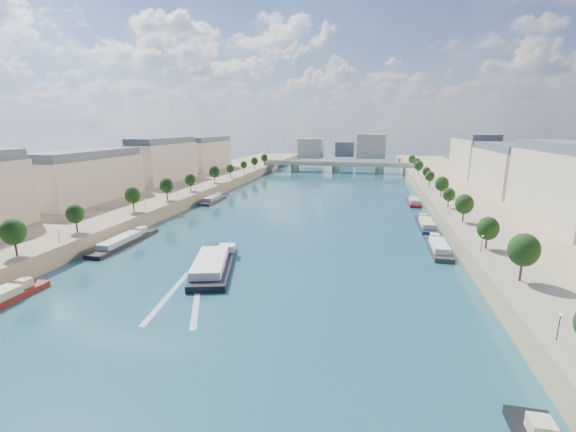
% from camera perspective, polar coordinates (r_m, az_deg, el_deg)
% --- Properties ---
extents(ground, '(700.00, 700.00, 0.00)m').
position_cam_1_polar(ground, '(156.95, 2.44, 0.46)').
color(ground, '#0D303B').
rests_on(ground, ground).
extents(quay_left, '(44.00, 520.00, 5.00)m').
position_cam_1_polar(quay_left, '(182.56, -20.44, 2.25)').
color(quay_left, '#9E8460').
rests_on(quay_left, ground).
extents(quay_right, '(44.00, 520.00, 5.00)m').
position_cam_1_polar(quay_right, '(161.15, 28.58, 0.08)').
color(quay_right, '#9E8460').
rests_on(quay_right, ground).
extents(pave_left, '(14.00, 520.00, 0.10)m').
position_cam_1_polar(pave_left, '(174.56, -16.34, 2.93)').
color(pave_left, gray).
rests_on(pave_left, quay_left).
extents(pave_right, '(14.00, 520.00, 0.10)m').
position_cam_1_polar(pave_right, '(156.98, 23.44, 1.25)').
color(pave_right, gray).
rests_on(pave_right, quay_right).
extents(trees_left, '(4.80, 268.80, 8.26)m').
position_cam_1_polar(trees_left, '(174.52, -15.56, 4.79)').
color(trees_left, '#382B1E').
rests_on(trees_left, ground).
extents(trees_right, '(4.80, 268.80, 8.26)m').
position_cam_1_polar(trees_right, '(165.37, 22.28, 3.83)').
color(trees_right, '#382B1E').
rests_on(trees_right, ground).
extents(lamps_left, '(0.36, 200.36, 4.28)m').
position_cam_1_polar(lamps_left, '(163.32, -16.65, 3.20)').
color(lamps_left, black).
rests_on(lamps_left, ground).
extents(lamps_right, '(0.36, 200.36, 4.28)m').
position_cam_1_polar(lamps_right, '(160.50, 21.62, 2.65)').
color(lamps_right, black).
rests_on(lamps_right, ground).
extents(buildings_left, '(16.00, 226.00, 23.20)m').
position_cam_1_polar(buildings_left, '(197.72, -22.12, 6.99)').
color(buildings_left, '#BCAD91').
rests_on(buildings_left, ground).
extents(buildings_right, '(16.00, 226.00, 23.20)m').
position_cam_1_polar(buildings_right, '(174.37, 32.12, 5.22)').
color(buildings_right, '#BCAD91').
rests_on(buildings_right, ground).
extents(skyline, '(79.00, 42.00, 22.00)m').
position_cam_1_polar(skyline, '(371.64, 8.79, 10.02)').
color(skyline, '#BCAD91').
rests_on(skyline, ground).
extents(bridge, '(112.00, 12.00, 8.15)m').
position_cam_1_polar(bridge, '(296.68, 7.18, 7.43)').
color(bridge, '#C1B79E').
rests_on(bridge, ground).
extents(tour_barge, '(16.02, 31.01, 4.05)m').
position_cam_1_polar(tour_barge, '(98.04, -10.96, -7.03)').
color(tour_barge, black).
rests_on(tour_barge, ground).
extents(wake, '(14.30, 25.91, 0.04)m').
position_cam_1_polar(wake, '(84.69, -15.35, -11.47)').
color(wake, silver).
rests_on(wake, ground).
extents(moored_barges_left, '(5.00, 159.05, 3.60)m').
position_cam_1_polar(moored_barges_left, '(116.13, -26.47, -5.16)').
color(moored_barges_left, '#192038').
rests_on(moored_barges_left, ground).
extents(moored_barges_right, '(5.00, 164.86, 3.60)m').
position_cam_1_polar(moored_barges_right, '(120.72, 21.15, -3.98)').
color(moored_barges_right, black).
rests_on(moored_barges_right, ground).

